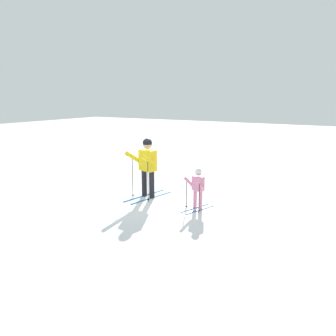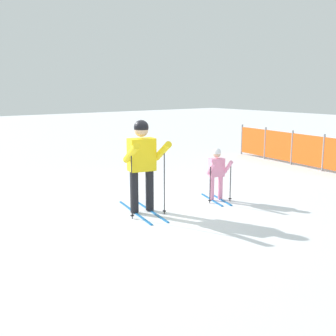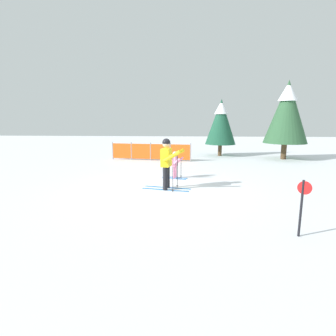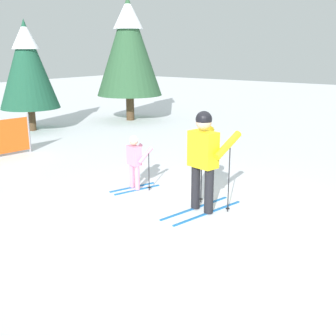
{
  "view_description": "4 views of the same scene",
  "coord_description": "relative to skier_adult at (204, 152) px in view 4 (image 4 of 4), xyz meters",
  "views": [
    {
      "loc": [
        8.21,
        5.38,
        3.01
      ],
      "look_at": [
        0.34,
        0.76,
        1.02
      ],
      "focal_mm": 35.0,
      "sensor_mm": 36.0,
      "label": 1
    },
    {
      "loc": [
        6.92,
        -4.44,
        2.43
      ],
      "look_at": [
        0.36,
        0.49,
        0.85
      ],
      "focal_mm": 45.0,
      "sensor_mm": 36.0,
      "label": 2
    },
    {
      "loc": [
        0.88,
        -9.13,
        2.46
      ],
      "look_at": [
        0.23,
        0.54,
        0.66
      ],
      "focal_mm": 28.0,
      "sensor_mm": 36.0,
      "label": 3
    },
    {
      "loc": [
        -5.88,
        -3.75,
        2.83
      ],
      "look_at": [
        0.17,
        0.7,
        0.7
      ],
      "focal_mm": 45.0,
      "sensor_mm": 36.0,
      "label": 4
    }
  ],
  "objects": [
    {
      "name": "ground_plane",
      "position": [
        -0.24,
        0.03,
        -1.09
      ],
      "size": [
        60.0,
        60.0,
        0.0
      ],
      "primitive_type": "plane",
      "color": "white"
    },
    {
      "name": "skier_adult",
      "position": [
        0.0,
        0.0,
        0.0
      ],
      "size": [
        1.75,
        0.87,
        1.81
      ],
      "rotation": [
        0.0,
        0.0,
        -0.2
      ],
      "color": "#1966B2",
      "rests_on": "ground_plane"
    },
    {
      "name": "skier_child",
      "position": [
        0.21,
        1.78,
        -0.42
      ],
      "size": [
        1.09,
        0.61,
        1.14
      ],
      "rotation": [
        0.0,
        0.0,
        -0.32
      ],
      "color": "#1966B2",
      "rests_on": "ground_plane"
    },
    {
      "name": "conifer_far",
      "position": [
        6.81,
        7.71,
        1.89
      ],
      "size": [
        2.59,
        2.59,
        4.81
      ],
      "color": "#4C3823",
      "rests_on": "ground_plane"
    },
    {
      "name": "conifer_near",
      "position": [
        3.0,
        9.01,
        1.26
      ],
      "size": [
        2.05,
        2.05,
        3.81
      ],
      "color": "#4C3823",
      "rests_on": "ground_plane"
    }
  ]
}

